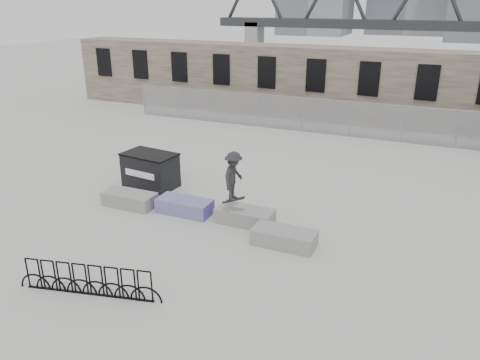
{
  "coord_description": "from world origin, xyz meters",
  "views": [
    {
      "loc": [
        7.23,
        -13.42,
        7.33
      ],
      "look_at": [
        1.1,
        0.76,
        1.3
      ],
      "focal_mm": 35.0,
      "sensor_mm": 36.0,
      "label": 1
    }
  ],
  "objects_px": {
    "planter_center_right": "(245,216)",
    "planter_center_left": "(185,206)",
    "planter_offset": "(284,237)",
    "dumpster": "(150,170)",
    "skateboarder": "(234,176)",
    "bike_rack": "(88,280)",
    "planter_far_left": "(130,199)"
  },
  "relations": [
    {
      "from": "dumpster",
      "to": "bike_rack",
      "type": "relative_size",
      "value": 0.58
    },
    {
      "from": "planter_center_right",
      "to": "planter_center_left",
      "type": "bearing_deg",
      "value": -177.55
    },
    {
      "from": "planter_far_left",
      "to": "planter_offset",
      "type": "xyz_separation_m",
      "value": [
        6.29,
        -0.57,
        0.0
      ]
    },
    {
      "from": "planter_far_left",
      "to": "dumpster",
      "type": "bearing_deg",
      "value": 100.19
    },
    {
      "from": "planter_far_left",
      "to": "skateboarder",
      "type": "bearing_deg",
      "value": 0.65
    },
    {
      "from": "planter_center_left",
      "to": "planter_offset",
      "type": "relative_size",
      "value": 1.0
    },
    {
      "from": "planter_center_right",
      "to": "planter_offset",
      "type": "height_order",
      "value": "same"
    },
    {
      "from": "skateboarder",
      "to": "planter_center_left",
      "type": "bearing_deg",
      "value": 84.28
    },
    {
      "from": "planter_far_left",
      "to": "planter_offset",
      "type": "height_order",
      "value": "same"
    },
    {
      "from": "planter_offset",
      "to": "bike_rack",
      "type": "xyz_separation_m",
      "value": [
        -3.87,
        -4.57,
        0.15
      ]
    },
    {
      "from": "planter_center_right",
      "to": "dumpster",
      "type": "distance_m",
      "value": 5.18
    },
    {
      "from": "planter_center_left",
      "to": "planter_offset",
      "type": "xyz_separation_m",
      "value": [
        4.08,
        -0.84,
        0.0
      ]
    },
    {
      "from": "planter_far_left",
      "to": "dumpster",
      "type": "xyz_separation_m",
      "value": [
        -0.36,
        1.99,
        0.43
      ]
    },
    {
      "from": "planter_center_right",
      "to": "skateboarder",
      "type": "xyz_separation_m",
      "value": [
        -0.27,
        -0.33,
        1.54
      ]
    },
    {
      "from": "dumpster",
      "to": "skateboarder",
      "type": "bearing_deg",
      "value": -16.19
    },
    {
      "from": "planter_offset",
      "to": "dumpster",
      "type": "distance_m",
      "value": 7.14
    },
    {
      "from": "planter_center_right",
      "to": "planter_offset",
      "type": "distance_m",
      "value": 1.99
    },
    {
      "from": "planter_far_left",
      "to": "dumpster",
      "type": "distance_m",
      "value": 2.07
    },
    {
      "from": "planter_far_left",
      "to": "planter_center_right",
      "type": "height_order",
      "value": "same"
    },
    {
      "from": "skateboarder",
      "to": "planter_center_right",
      "type": "bearing_deg",
      "value": -39.14
    },
    {
      "from": "planter_center_right",
      "to": "bike_rack",
      "type": "distance_m",
      "value": 5.91
    },
    {
      "from": "planter_far_left",
      "to": "dumpster",
      "type": "height_order",
      "value": "dumpster"
    },
    {
      "from": "planter_offset",
      "to": "bike_rack",
      "type": "relative_size",
      "value": 0.51
    },
    {
      "from": "dumpster",
      "to": "planter_offset",
      "type": "bearing_deg",
      "value": -14.51
    },
    {
      "from": "bike_rack",
      "to": "skateboarder",
      "type": "xyz_separation_m",
      "value": [
        1.86,
        5.19,
        1.39
      ]
    },
    {
      "from": "planter_offset",
      "to": "dumpster",
      "type": "relative_size",
      "value": 0.86
    },
    {
      "from": "planter_center_right",
      "to": "dumpster",
      "type": "xyz_separation_m",
      "value": [
        -4.9,
        1.62,
        0.43
      ]
    },
    {
      "from": "planter_center_right",
      "to": "planter_far_left",
      "type": "bearing_deg",
      "value": -175.3
    },
    {
      "from": "planter_center_right",
      "to": "bike_rack",
      "type": "xyz_separation_m",
      "value": [
        -2.13,
        -5.51,
        0.15
      ]
    },
    {
      "from": "planter_center_left",
      "to": "dumpster",
      "type": "bearing_deg",
      "value": 146.26
    },
    {
      "from": "dumpster",
      "to": "skateboarder",
      "type": "xyz_separation_m",
      "value": [
        4.63,
        -1.94,
        1.1
      ]
    },
    {
      "from": "dumpster",
      "to": "bike_rack",
      "type": "bearing_deg",
      "value": -62.16
    }
  ]
}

